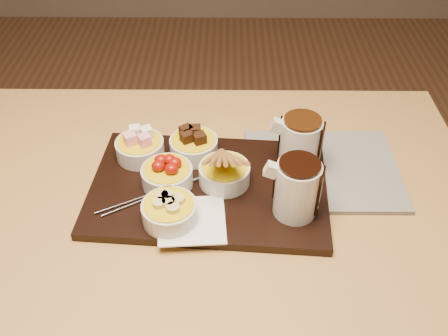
{
  "coord_description": "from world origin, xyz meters",
  "views": [
    {
      "loc": [
        0.09,
        -0.69,
        1.43
      ],
      "look_at": [
        0.09,
        0.03,
        0.81
      ],
      "focal_mm": 40.0,
      "sensor_mm": 36.0,
      "label": 1
    }
  ],
  "objects_px": {
    "pitcher_milk_chocolate": "(300,144)",
    "dining_table": "(182,234)",
    "serving_board": "(209,187)",
    "bowl_strawberries": "(167,176)",
    "newspaper": "(322,169)",
    "pitcher_dark_chocolate": "(297,189)"
  },
  "relations": [
    {
      "from": "pitcher_milk_chocolate",
      "to": "dining_table",
      "type": "bearing_deg",
      "value": -155.93
    },
    {
      "from": "serving_board",
      "to": "pitcher_milk_chocolate",
      "type": "bearing_deg",
      "value": 21.8
    },
    {
      "from": "serving_board",
      "to": "bowl_strawberries",
      "type": "bearing_deg",
      "value": -176.42
    },
    {
      "from": "pitcher_milk_chocolate",
      "to": "bowl_strawberries",
      "type": "bearing_deg",
      "value": -163.61
    },
    {
      "from": "serving_board",
      "to": "pitcher_milk_chocolate",
      "type": "xyz_separation_m",
      "value": [
        0.18,
        0.06,
        0.06
      ]
    },
    {
      "from": "dining_table",
      "to": "bowl_strawberries",
      "type": "relative_size",
      "value": 12.0
    },
    {
      "from": "serving_board",
      "to": "pitcher_milk_chocolate",
      "type": "relative_size",
      "value": 4.2
    },
    {
      "from": "pitcher_milk_chocolate",
      "to": "serving_board",
      "type": "bearing_deg",
      "value": -158.2
    },
    {
      "from": "bowl_strawberries",
      "to": "newspaper",
      "type": "bearing_deg",
      "value": 10.89
    },
    {
      "from": "pitcher_dark_chocolate",
      "to": "bowl_strawberries",
      "type": "bearing_deg",
      "value": 167.35
    },
    {
      "from": "dining_table",
      "to": "pitcher_milk_chocolate",
      "type": "xyz_separation_m",
      "value": [
        0.24,
        0.09,
        0.17
      ]
    },
    {
      "from": "bowl_strawberries",
      "to": "serving_board",
      "type": "bearing_deg",
      "value": -0.4
    },
    {
      "from": "dining_table",
      "to": "pitcher_dark_chocolate",
      "type": "height_order",
      "value": "pitcher_dark_chocolate"
    },
    {
      "from": "serving_board",
      "to": "bowl_strawberries",
      "type": "xyz_separation_m",
      "value": [
        -0.08,
        0.0,
        0.03
      ]
    },
    {
      "from": "pitcher_milk_chocolate",
      "to": "newspaper",
      "type": "height_order",
      "value": "pitcher_milk_chocolate"
    },
    {
      "from": "serving_board",
      "to": "pitcher_dark_chocolate",
      "type": "distance_m",
      "value": 0.19
    },
    {
      "from": "pitcher_milk_chocolate",
      "to": "newspaper",
      "type": "relative_size",
      "value": 0.35
    },
    {
      "from": "pitcher_milk_chocolate",
      "to": "pitcher_dark_chocolate",
      "type": "bearing_deg",
      "value": -94.4
    },
    {
      "from": "dining_table",
      "to": "serving_board",
      "type": "distance_m",
      "value": 0.12
    },
    {
      "from": "newspaper",
      "to": "pitcher_milk_chocolate",
      "type": "bearing_deg",
      "value": -177.12
    },
    {
      "from": "serving_board",
      "to": "newspaper",
      "type": "xyz_separation_m",
      "value": [
        0.23,
        0.06,
        -0.0
      ]
    },
    {
      "from": "newspaper",
      "to": "pitcher_dark_chocolate",
      "type": "bearing_deg",
      "value": -118.62
    }
  ]
}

